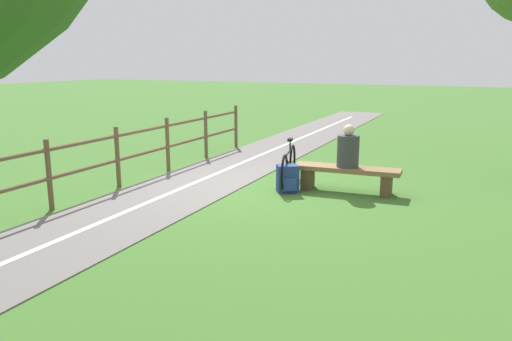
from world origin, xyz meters
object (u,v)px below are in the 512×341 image
bicycle (289,166)px  backpack (288,179)px  person_seated (348,149)px  bench (346,174)px

bicycle → backpack: bicycle is taller
person_seated → backpack: 1.15m
bench → person_seated: bearing=180.0°
bicycle → person_seated: bearing=73.1°
person_seated → backpack: bearing=22.8°
bench → backpack: size_ratio=3.90×
person_seated → backpack: size_ratio=1.54×
person_seated → bicycle: bearing=-6.9°
bench → backpack: 1.02m
person_seated → bicycle: person_seated is taller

